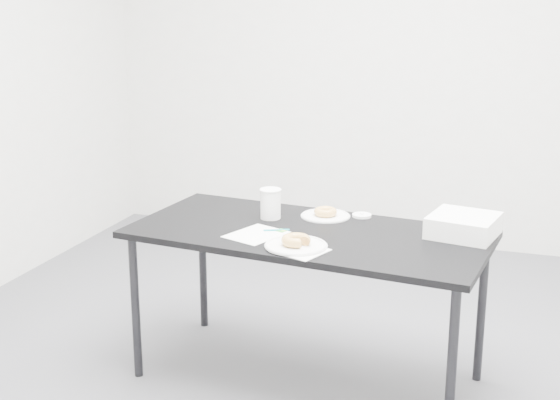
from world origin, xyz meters
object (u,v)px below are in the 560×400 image
(scorecard, at_px, (256,234))
(coffee_cup, at_px, (271,204))
(donut_far, at_px, (325,212))
(table, at_px, (308,243))
(plate_far, at_px, (325,216))
(donut_near, at_px, (296,240))
(plate_near, at_px, (296,246))
(pen, at_px, (276,230))
(bakery_box, at_px, (464,225))

(scorecard, xyz_separation_m, coffee_cup, (-0.02, 0.25, 0.07))
(donut_far, bearing_deg, scorecard, -120.52)
(donut_far, bearing_deg, table, -92.83)
(table, relative_size, coffee_cup, 11.53)
(scorecard, bearing_deg, table, 51.43)
(plate_far, height_order, donut_far, donut_far)
(scorecard, bearing_deg, donut_near, -6.07)
(table, bearing_deg, donut_far, 93.01)
(scorecard, xyz_separation_m, donut_near, (0.21, -0.11, 0.03))
(table, xyz_separation_m, donut_far, (0.01, 0.24, 0.08))
(plate_near, xyz_separation_m, donut_far, (-0.00, 0.47, 0.02))
(pen, relative_size, plate_far, 0.50)
(table, height_order, pen, pen)
(plate_near, bearing_deg, table, 93.61)
(plate_far, relative_size, bakery_box, 0.84)
(pen, relative_size, donut_far, 1.06)
(table, distance_m, scorecard, 0.24)
(plate_far, xyz_separation_m, bakery_box, (0.64, -0.09, 0.04))
(table, xyz_separation_m, bakery_box, (0.65, 0.15, 0.10))
(plate_near, xyz_separation_m, donut_near, (-0.00, 0.00, 0.02))
(coffee_cup, bearing_deg, plate_far, 24.35)
(scorecard, height_order, donut_near, donut_near)
(donut_near, bearing_deg, coffee_cup, 123.28)
(scorecard, distance_m, pen, 0.10)
(donut_near, distance_m, coffee_cup, 0.43)
(scorecard, xyz_separation_m, donut_far, (0.21, 0.36, 0.02))
(table, height_order, bakery_box, bakery_box)
(scorecard, bearing_deg, coffee_cup, 115.53)
(table, distance_m, coffee_cup, 0.29)
(table, height_order, donut_near, donut_near)
(table, xyz_separation_m, plate_near, (0.01, -0.23, 0.06))
(table, relative_size, bakery_box, 5.95)
(donut_near, bearing_deg, bakery_box, 30.88)
(donut_near, relative_size, coffee_cup, 0.87)
(donut_far, bearing_deg, donut_near, -89.69)
(pen, xyz_separation_m, donut_far, (0.14, 0.29, 0.02))
(plate_near, relative_size, bakery_box, 0.95)
(plate_near, xyz_separation_m, coffee_cup, (-0.24, 0.36, 0.06))
(plate_far, distance_m, coffee_cup, 0.27)
(donut_near, height_order, donut_far, donut_near)
(donut_far, xyz_separation_m, coffee_cup, (-0.23, -0.11, 0.05))
(donut_near, bearing_deg, pen, 129.03)
(coffee_cup, bearing_deg, donut_near, -56.72)
(donut_far, bearing_deg, plate_near, -89.69)
(scorecard, bearing_deg, plate_near, -6.07)
(scorecard, height_order, coffee_cup, coffee_cup)
(table, distance_m, plate_near, 0.24)
(table, bearing_deg, pen, -154.84)
(plate_near, bearing_deg, donut_far, 90.31)
(pen, height_order, plate_far, pen)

